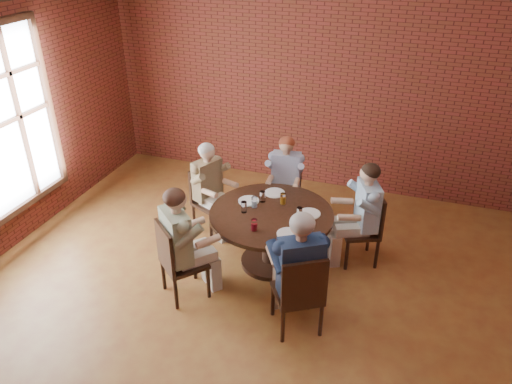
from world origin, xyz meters
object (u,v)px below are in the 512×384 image
(chair_b, at_px, (286,188))
(diner_c, at_px, (211,189))
(chair_e, at_px, (300,292))
(diner_b, at_px, (285,182))
(diner_a, at_px, (362,214))
(chair_a, at_px, (367,225))
(chair_c, at_px, (207,197))
(diner_e, at_px, (298,272))
(chair_d, at_px, (176,259))
(dining_table, at_px, (271,228))
(diner_d, at_px, (183,244))
(smartphone, at_px, (293,235))

(chair_b, bearing_deg, diner_c, -150.92)
(diner_c, height_order, chair_e, diner_c)
(diner_b, bearing_deg, diner_a, -33.49)
(chair_a, relative_size, chair_c, 1.03)
(diner_e, bearing_deg, chair_d, -32.29)
(chair_a, distance_m, diner_a, 0.19)
(dining_table, relative_size, diner_a, 1.11)
(diner_b, distance_m, diner_d, 1.98)
(dining_table, xyz_separation_m, chair_c, (-1.07, 0.49, -0.03))
(diner_a, bearing_deg, chair_d, -76.46)
(diner_b, bearing_deg, chair_c, -158.33)
(diner_c, distance_m, diner_d, 1.34)
(diner_d, bearing_deg, diner_e, -142.41)
(chair_b, xyz_separation_m, diner_e, (0.71, -2.03, 0.21))
(chair_a, relative_size, diner_e, 0.67)
(diner_d, bearing_deg, smartphone, -115.58)
(diner_d, bearing_deg, chair_e, -145.69)
(chair_b, distance_m, chair_e, 2.25)
(chair_b, height_order, chair_c, chair_c)
(diner_a, relative_size, smartphone, 9.25)
(chair_c, xyz_separation_m, diner_d, (0.32, -1.35, 0.19))
(diner_c, relative_size, chair_e, 1.32)
(diner_d, xyz_separation_m, diner_e, (1.34, -0.09, 0.02))
(dining_table, distance_m, diner_a, 1.12)
(dining_table, xyz_separation_m, smartphone, (0.37, -0.38, 0.23))
(chair_b, relative_size, diner_b, 0.71)
(diner_a, xyz_separation_m, chair_d, (-1.83, -1.37, -0.15))
(chair_a, bearing_deg, smartphone, -63.75)
(diner_c, xyz_separation_m, smartphone, (1.37, -0.84, 0.10))
(chair_e, bearing_deg, dining_table, -90.00)
(chair_e, bearing_deg, diner_a, -136.29)
(diner_a, height_order, chair_d, diner_a)
(diner_a, bearing_deg, smartphone, -61.60)
(chair_a, bearing_deg, diner_b, -136.98)
(chair_b, relative_size, chair_c, 0.99)
(chair_b, distance_m, diner_e, 2.17)
(chair_a, xyz_separation_m, chair_c, (-2.17, 0.02, -0.01))
(dining_table, xyz_separation_m, diner_d, (-0.76, -0.86, 0.17))
(chair_b, relative_size, diner_e, 0.64)
(chair_e, relative_size, diner_e, 0.69)
(smartphone, bearing_deg, diner_a, 49.33)
(chair_d, bearing_deg, chair_c, -38.53)
(chair_d, distance_m, diner_d, 0.20)
(diner_b, xyz_separation_m, chair_c, (-0.95, -0.52, -0.14))
(dining_table, bearing_deg, diner_d, -131.23)
(dining_table, bearing_deg, diner_e, -58.33)
(chair_a, height_order, diner_c, diner_c)
(chair_b, bearing_deg, dining_table, -90.00)
(diner_d, distance_m, smartphone, 1.23)
(diner_c, height_order, smartphone, diner_c)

